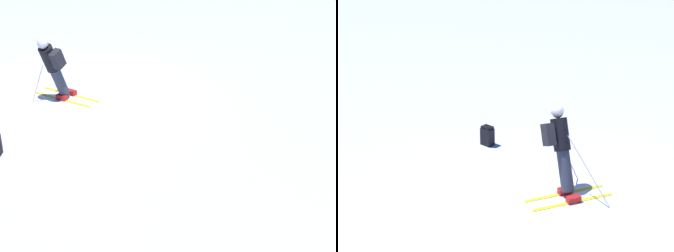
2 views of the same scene
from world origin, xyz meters
TOP-DOWN VIEW (x-y plane):
  - ground_plane at (0.00, 0.00)m, footprint 300.00×300.00m
  - skier at (0.58, 0.10)m, footprint 1.37×1.81m

SIDE VIEW (x-z plane):
  - ground_plane at x=0.00m, z-range 0.00..0.00m
  - skier at x=0.58m, z-range 0.09..1.89m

